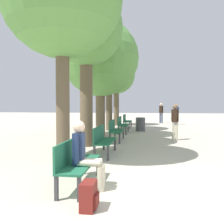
# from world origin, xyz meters

# --- Properties ---
(ground_plane) EXTENTS (80.00, 80.00, 0.00)m
(ground_plane) POSITION_xyz_m (0.00, 0.00, 0.00)
(ground_plane) COLOR beige
(bench_row_0) EXTENTS (0.48, 1.65, 0.90)m
(bench_row_0) POSITION_xyz_m (-1.68, 0.55, 0.52)
(bench_row_0) COLOR #1E6042
(bench_row_0) RESTS_ON ground_plane
(bench_row_1) EXTENTS (0.48, 1.65, 0.90)m
(bench_row_1) POSITION_xyz_m (-1.68, 3.57, 0.52)
(bench_row_1) COLOR #1E6042
(bench_row_1) RESTS_ON ground_plane
(bench_row_2) EXTENTS (0.48, 1.65, 0.90)m
(bench_row_2) POSITION_xyz_m (-1.68, 6.58, 0.52)
(bench_row_2) COLOR #1E6042
(bench_row_2) RESTS_ON ground_plane
(bench_row_3) EXTENTS (0.48, 1.65, 0.90)m
(bench_row_3) POSITION_xyz_m (-1.68, 9.59, 0.52)
(bench_row_3) COLOR #1E6042
(bench_row_3) RESTS_ON ground_plane
(bench_row_4) EXTENTS (0.48, 1.65, 0.90)m
(bench_row_4) POSITION_xyz_m (-1.68, 12.60, 0.52)
(bench_row_4) COLOR #1E6042
(bench_row_4) RESTS_ON ground_plane
(tree_row_1) EXTENTS (2.80, 2.80, 5.83)m
(tree_row_1) POSITION_xyz_m (-2.59, 5.09, 4.33)
(tree_row_1) COLOR brown
(tree_row_1) RESTS_ON ground_plane
(tree_row_2) EXTENTS (3.77, 3.77, 5.75)m
(tree_row_2) POSITION_xyz_m (-2.59, 7.96, 3.83)
(tree_row_2) COLOR brown
(tree_row_2) RESTS_ON ground_plane
(tree_row_3) EXTENTS (3.26, 3.26, 5.73)m
(tree_row_3) POSITION_xyz_m (-2.59, 10.80, 4.07)
(tree_row_3) COLOR brown
(tree_row_3) RESTS_ON ground_plane
(tree_row_4) EXTENTS (2.78, 2.78, 5.15)m
(tree_row_4) POSITION_xyz_m (-2.59, 14.37, 3.71)
(tree_row_4) COLOR brown
(tree_row_4) RESTS_ON ground_plane
(person_seated) EXTENTS (0.61, 0.34, 1.30)m
(person_seated) POSITION_xyz_m (-1.45, 0.37, 0.69)
(person_seated) COLOR beige
(person_seated) RESTS_ON ground_plane
(backpack) EXTENTS (0.25, 0.37, 0.43)m
(backpack) POSITION_xyz_m (-1.16, -0.50, 0.21)
(backpack) COLOR maroon
(backpack) RESTS_ON ground_plane
(pedestrian_near) EXTENTS (0.34, 0.29, 1.69)m
(pedestrian_near) POSITION_xyz_m (0.87, 17.04, 0.97)
(pedestrian_near) COLOR #384260
(pedestrian_near) RESTS_ON ground_plane
(pedestrian_mid) EXTENTS (0.33, 0.26, 1.61)m
(pedestrian_mid) POSITION_xyz_m (1.94, 15.38, 0.92)
(pedestrian_mid) COLOR #384260
(pedestrian_mid) RESTS_ON ground_plane
(pedestrian_far) EXTENTS (0.32, 0.24, 1.59)m
(pedestrian_far) POSITION_xyz_m (0.93, 7.12, 0.91)
(pedestrian_far) COLOR beige
(pedestrian_far) RESTS_ON ground_plane
(trash_bin) EXTENTS (0.56, 0.56, 0.80)m
(trash_bin) POSITION_xyz_m (-0.68, 10.65, 0.40)
(trash_bin) COLOR #4C4C51
(trash_bin) RESTS_ON ground_plane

